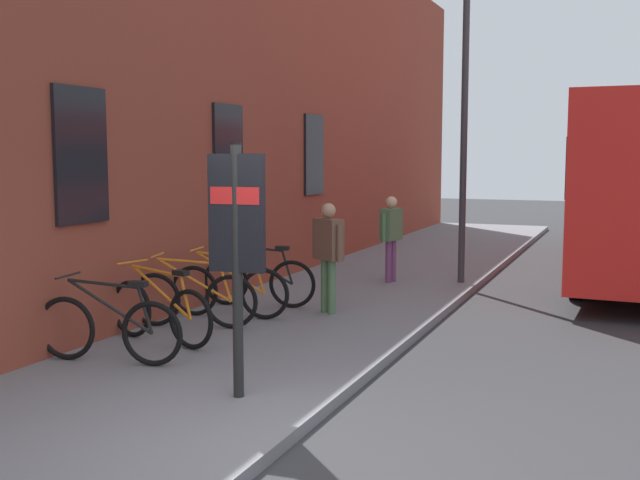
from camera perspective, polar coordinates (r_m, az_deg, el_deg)
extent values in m
plane|color=#2D2D30|center=(11.61, 14.36, -5.79)|extent=(60.00, 60.00, 0.00)
cube|color=slate|center=(14.13, 4.43, -3.19)|extent=(24.00, 3.50, 0.12)
cube|color=brown|center=(15.65, -1.57, 10.58)|extent=(22.00, 0.60, 7.10)
cube|color=black|center=(9.43, -17.38, 6.03)|extent=(0.90, 0.06, 1.60)
cube|color=black|center=(12.33, -6.87, 6.30)|extent=(0.90, 0.06, 1.60)
cube|color=black|center=(15.48, -0.47, 6.37)|extent=(0.90, 0.06, 1.60)
torus|color=black|center=(9.06, -18.40, -6.25)|extent=(0.16, 0.72, 0.72)
torus|color=black|center=(8.55, -12.41, -6.82)|extent=(0.16, 0.72, 0.72)
cylinder|color=black|center=(8.72, -15.40, -4.79)|extent=(0.18, 1.01, 0.58)
cylinder|color=black|center=(8.71, -15.88, -3.14)|extent=(0.16, 0.85, 0.09)
cylinder|color=black|center=(8.53, -12.90, -5.15)|extent=(0.06, 0.19, 0.51)
cube|color=black|center=(8.51, -13.40, -3.20)|extent=(0.13, 0.21, 0.06)
cylinder|color=black|center=(8.92, -18.26, -2.52)|extent=(0.48, 0.09, 0.02)
torus|color=black|center=(9.94, -13.88, -4.99)|extent=(0.23, 0.71, 0.72)
torus|color=black|center=(9.18, -9.62, -5.84)|extent=(0.23, 0.71, 0.72)
cylinder|color=orange|center=(9.48, -11.77, -3.80)|extent=(0.27, 1.00, 0.58)
cylinder|color=orange|center=(9.50, -12.11, -2.26)|extent=(0.23, 0.84, 0.09)
cylinder|color=orange|center=(9.18, -9.98, -4.25)|extent=(0.08, 0.19, 0.51)
cube|color=black|center=(9.19, -10.34, -2.42)|extent=(0.14, 0.22, 0.06)
cylinder|color=orange|center=(9.81, -13.78, -1.59)|extent=(0.47, 0.14, 0.02)
torus|color=black|center=(10.49, -12.21, -4.36)|extent=(0.24, 0.71, 0.72)
torus|color=black|center=(10.18, -6.64, -4.58)|extent=(0.24, 0.71, 0.72)
cylinder|color=orange|center=(10.27, -9.36, -2.97)|extent=(0.29, 0.99, 0.58)
cylinder|color=orange|center=(10.25, -9.79, -1.58)|extent=(0.25, 0.83, 0.09)
cylinder|color=orange|center=(10.16, -7.07, -3.18)|extent=(0.08, 0.19, 0.51)
cube|color=black|center=(10.13, -7.50, -1.55)|extent=(0.15, 0.22, 0.06)
cylinder|color=orange|center=(10.38, -12.03, -1.11)|extent=(0.47, 0.14, 0.02)
torus|color=black|center=(11.06, -9.35, -3.74)|extent=(0.17, 0.72, 0.72)
torus|color=black|center=(10.69, -4.17, -4.02)|extent=(0.17, 0.72, 0.72)
cylinder|color=orange|center=(10.81, -6.70, -2.46)|extent=(0.19, 1.01, 0.58)
cylinder|color=orange|center=(10.80, -7.09, -1.13)|extent=(0.16, 0.85, 0.09)
cylinder|color=orange|center=(10.68, -4.56, -2.68)|extent=(0.06, 0.19, 0.51)
cube|color=black|center=(10.66, -4.96, -1.13)|extent=(0.13, 0.21, 0.06)
cylinder|color=orange|center=(10.95, -9.17, -0.66)|extent=(0.48, 0.09, 0.02)
torus|color=black|center=(11.78, -7.03, -3.09)|extent=(0.18, 0.72, 0.72)
torus|color=black|center=(11.46, -2.08, -3.30)|extent=(0.18, 0.72, 0.72)
cylinder|color=black|center=(11.56, -4.48, -1.86)|extent=(0.20, 1.01, 0.58)
cylinder|color=black|center=(11.55, -4.85, -0.62)|extent=(0.18, 0.85, 0.09)
cylinder|color=black|center=(11.44, -2.45, -2.05)|extent=(0.07, 0.19, 0.51)
cube|color=black|center=(11.42, -2.82, -0.60)|extent=(0.13, 0.21, 0.06)
cylinder|color=black|center=(11.67, -6.84, -0.19)|extent=(0.48, 0.10, 0.02)
cylinder|color=black|center=(7.19, -6.18, -2.38)|extent=(0.10, 0.10, 2.40)
cube|color=black|center=(7.13, -6.23, 1.99)|extent=(0.11, 0.55, 1.10)
cube|color=red|center=(7.12, -6.25, 3.32)|extent=(0.12, 0.50, 0.16)
cylinder|color=black|center=(13.50, 18.68, -2.08)|extent=(1.01, 0.28, 1.00)
cylinder|color=black|center=(20.15, 20.48, 0.56)|extent=(1.01, 0.28, 1.00)
cylinder|color=#4C724C|center=(11.01, 0.88, -3.53)|extent=(0.11, 0.11, 0.79)
cylinder|color=#4C724C|center=(11.14, 0.35, -3.41)|extent=(0.11, 0.11, 0.79)
cube|color=brown|center=(10.98, 0.62, 0.07)|extent=(0.43, 0.51, 0.59)
sphere|color=tan|center=(10.94, 0.62, 2.21)|extent=(0.21, 0.21, 0.21)
cylinder|color=brown|center=(10.78, 1.47, -0.25)|extent=(0.09, 0.09, 0.52)
cylinder|color=brown|center=(11.19, -0.20, -0.01)|extent=(0.09, 0.09, 0.52)
cylinder|color=#723F72|center=(13.89, 5.46, -1.54)|extent=(0.11, 0.11, 0.76)
cylinder|color=#723F72|center=(13.76, 5.12, -1.61)|extent=(0.11, 0.11, 0.76)
cube|color=#4C724C|center=(13.75, 5.32, 1.17)|extent=(0.48, 0.32, 0.57)
sphere|color=#D8AD8C|center=(13.72, 5.34, 2.83)|extent=(0.21, 0.21, 0.21)
cylinder|color=#4C724C|center=(13.96, 5.86, 1.10)|extent=(0.09, 0.09, 0.51)
cylinder|color=#4C724C|center=(13.54, 4.76, 0.94)|extent=(0.09, 0.09, 0.51)
cylinder|color=#333338|center=(13.85, 10.68, 8.07)|extent=(0.12, 0.12, 5.44)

